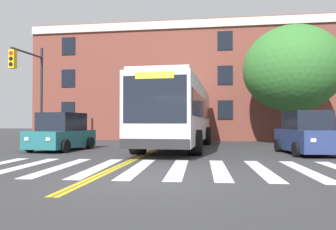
{
  "coord_description": "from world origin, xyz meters",
  "views": [
    {
      "loc": [
        1.7,
        -7.57,
        1.37
      ],
      "look_at": [
        -0.65,
        8.77,
        1.74
      ],
      "focal_mm": 35.0,
      "sensor_mm": 36.0,
      "label": 1
    }
  ],
  "objects_px": {
    "street_tree_curbside_large": "(292,69)",
    "car_navy_far_lane": "(307,134)",
    "city_bus": "(179,113)",
    "car_teal_near_lane": "(62,133)",
    "traffic_light_far_corner": "(31,79)"
  },
  "relations": [
    {
      "from": "car_teal_near_lane",
      "to": "car_navy_far_lane",
      "type": "bearing_deg",
      "value": -1.92
    },
    {
      "from": "car_teal_near_lane",
      "to": "car_navy_far_lane",
      "type": "xyz_separation_m",
      "value": [
        11.31,
        -0.38,
        0.02
      ]
    },
    {
      "from": "car_navy_far_lane",
      "to": "street_tree_curbside_large",
      "type": "relative_size",
      "value": 0.54
    },
    {
      "from": "car_teal_near_lane",
      "to": "traffic_light_far_corner",
      "type": "xyz_separation_m",
      "value": [
        -3.33,
        2.75,
        3.07
      ]
    },
    {
      "from": "street_tree_curbside_large",
      "to": "city_bus",
      "type": "bearing_deg",
      "value": -154.07
    },
    {
      "from": "city_bus",
      "to": "car_navy_far_lane",
      "type": "relative_size",
      "value": 3.13
    },
    {
      "from": "car_teal_near_lane",
      "to": "traffic_light_far_corner",
      "type": "height_order",
      "value": "traffic_light_far_corner"
    },
    {
      "from": "street_tree_curbside_large",
      "to": "car_navy_far_lane",
      "type": "bearing_deg",
      "value": -97.03
    },
    {
      "from": "traffic_light_far_corner",
      "to": "city_bus",
      "type": "bearing_deg",
      "value": -3.14
    },
    {
      "from": "traffic_light_far_corner",
      "to": "street_tree_curbside_large",
      "type": "bearing_deg",
      "value": 9.89
    },
    {
      "from": "car_teal_near_lane",
      "to": "car_navy_far_lane",
      "type": "relative_size",
      "value": 1.0
    },
    {
      "from": "city_bus",
      "to": "street_tree_curbside_large",
      "type": "relative_size",
      "value": 1.69
    },
    {
      "from": "city_bus",
      "to": "car_teal_near_lane",
      "type": "height_order",
      "value": "city_bus"
    },
    {
      "from": "car_navy_far_lane",
      "to": "traffic_light_far_corner",
      "type": "height_order",
      "value": "traffic_light_far_corner"
    },
    {
      "from": "car_navy_far_lane",
      "to": "street_tree_curbside_large",
      "type": "distance_m",
      "value": 6.94
    }
  ]
}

